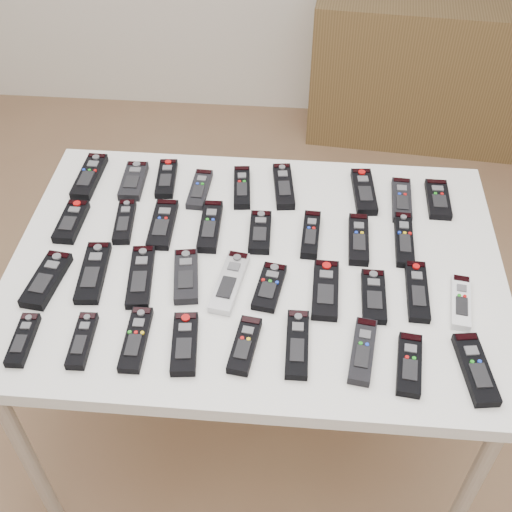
# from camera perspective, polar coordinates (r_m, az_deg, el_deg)

# --- Properties ---
(ground) EXTENTS (4.00, 4.00, 0.00)m
(ground) POSITION_cam_1_polar(r_m,az_deg,el_deg) (2.25, 2.42, -14.82)
(ground) COLOR brown
(ground) RESTS_ON ground
(table) EXTENTS (1.25, 0.88, 0.78)m
(table) POSITION_cam_1_polar(r_m,az_deg,el_deg) (1.67, 0.00, -1.89)
(table) COLOR white
(table) RESTS_ON ground
(sideboard) EXTENTS (1.47, 0.50, 0.72)m
(sideboard) POSITION_cam_1_polar(r_m,az_deg,el_deg) (3.41, 17.71, 15.05)
(sideboard) COLOR #513D20
(sideboard) RESTS_ON ground
(remote_0) EXTENTS (0.06, 0.20, 0.02)m
(remote_0) POSITION_cam_1_polar(r_m,az_deg,el_deg) (1.94, -14.58, 6.87)
(remote_0) COLOR black
(remote_0) RESTS_ON table
(remote_1) EXTENTS (0.07, 0.16, 0.02)m
(remote_1) POSITION_cam_1_polar(r_m,az_deg,el_deg) (1.89, -10.83, 6.57)
(remote_1) COLOR black
(remote_1) RESTS_ON table
(remote_2) EXTENTS (0.06, 0.17, 0.02)m
(remote_2) POSITION_cam_1_polar(r_m,az_deg,el_deg) (1.89, -7.97, 6.83)
(remote_2) COLOR black
(remote_2) RESTS_ON table
(remote_3) EXTENTS (0.06, 0.16, 0.02)m
(remote_3) POSITION_cam_1_polar(r_m,az_deg,el_deg) (1.84, -5.03, 5.93)
(remote_3) COLOR black
(remote_3) RESTS_ON table
(remote_4) EXTENTS (0.06, 0.18, 0.02)m
(remote_4) POSITION_cam_1_polar(r_m,az_deg,el_deg) (1.84, -1.25, 6.12)
(remote_4) COLOR black
(remote_4) RESTS_ON table
(remote_5) EXTENTS (0.07, 0.19, 0.02)m
(remote_5) POSITION_cam_1_polar(r_m,az_deg,el_deg) (1.84, 2.47, 6.22)
(remote_5) COLOR black
(remote_5) RESTS_ON table
(remote_6) EXTENTS (0.07, 0.19, 0.02)m
(remote_6) POSITION_cam_1_polar(r_m,az_deg,el_deg) (1.85, 9.57, 5.67)
(remote_6) COLOR black
(remote_6) RESTS_ON table
(remote_7) EXTENTS (0.06, 0.18, 0.02)m
(remote_7) POSITION_cam_1_polar(r_m,az_deg,el_deg) (1.84, 12.81, 4.88)
(remote_7) COLOR black
(remote_7) RESTS_ON table
(remote_8) EXTENTS (0.06, 0.16, 0.02)m
(remote_8) POSITION_cam_1_polar(r_m,az_deg,el_deg) (1.87, 15.88, 4.87)
(remote_8) COLOR black
(remote_8) RESTS_ON table
(remote_9) EXTENTS (0.06, 0.16, 0.02)m
(remote_9) POSITION_cam_1_polar(r_m,az_deg,el_deg) (1.79, -16.10, 2.95)
(remote_9) COLOR black
(remote_9) RESTS_ON table
(remote_10) EXTENTS (0.06, 0.17, 0.02)m
(remote_10) POSITION_cam_1_polar(r_m,az_deg,el_deg) (1.76, -11.61, 3.01)
(remote_10) COLOR black
(remote_10) RESTS_ON table
(remote_11) EXTENTS (0.06, 0.19, 0.02)m
(remote_11) POSITION_cam_1_polar(r_m,az_deg,el_deg) (1.74, -8.30, 2.81)
(remote_11) COLOR black
(remote_11) RESTS_ON table
(remote_12) EXTENTS (0.06, 0.19, 0.02)m
(remote_12) POSITION_cam_1_polar(r_m,az_deg,el_deg) (1.71, -4.10, 2.65)
(remote_12) COLOR black
(remote_12) RESTS_ON table
(remote_13) EXTENTS (0.06, 0.15, 0.02)m
(remote_13) POSITION_cam_1_polar(r_m,az_deg,el_deg) (1.69, 0.36, 2.14)
(remote_13) COLOR black
(remote_13) RESTS_ON table
(remote_14) EXTENTS (0.05, 0.17, 0.02)m
(remote_14) POSITION_cam_1_polar(r_m,az_deg,el_deg) (1.69, 4.89, 1.92)
(remote_14) COLOR black
(remote_14) RESTS_ON table
(remote_15) EXTENTS (0.05, 0.18, 0.02)m
(remote_15) POSITION_cam_1_polar(r_m,az_deg,el_deg) (1.69, 9.10, 1.48)
(remote_15) COLOR black
(remote_15) RESTS_ON table
(remote_16) EXTENTS (0.05, 0.19, 0.02)m
(remote_16) POSITION_cam_1_polar(r_m,az_deg,el_deg) (1.72, 13.02, 1.45)
(remote_16) COLOR black
(remote_16) RESTS_ON table
(remote_17) EXTENTS (0.08, 0.18, 0.02)m
(remote_17) POSITION_cam_1_polar(r_m,az_deg,el_deg) (1.65, -18.13, -2.02)
(remote_17) COLOR black
(remote_17) RESTS_ON table
(remote_18) EXTENTS (0.07, 0.20, 0.02)m
(remote_18) POSITION_cam_1_polar(r_m,az_deg,el_deg) (1.64, -14.27, -1.42)
(remote_18) COLOR black
(remote_18) RESTS_ON table
(remote_19) EXTENTS (0.08, 0.20, 0.02)m
(remote_19) POSITION_cam_1_polar(r_m,az_deg,el_deg) (1.61, -10.22, -1.80)
(remote_19) COLOR black
(remote_19) RESTS_ON table
(remote_20) EXTENTS (0.08, 0.18, 0.02)m
(remote_20) POSITION_cam_1_polar(r_m,az_deg,el_deg) (1.59, -6.24, -1.80)
(remote_20) COLOR black
(remote_20) RESTS_ON table
(remote_21) EXTENTS (0.08, 0.20, 0.02)m
(remote_21) POSITION_cam_1_polar(r_m,az_deg,el_deg) (1.57, -2.38, -2.33)
(remote_21) COLOR #B7B7BC
(remote_21) RESTS_ON table
(remote_22) EXTENTS (0.08, 0.15, 0.02)m
(remote_22) POSITION_cam_1_polar(r_m,az_deg,el_deg) (1.56, 1.19, -2.77)
(remote_22) COLOR black
(remote_22) RESTS_ON table
(remote_23) EXTENTS (0.07, 0.18, 0.02)m
(remote_23) POSITION_cam_1_polar(r_m,az_deg,el_deg) (1.56, 6.19, -3.00)
(remote_23) COLOR black
(remote_23) RESTS_ON table
(remote_24) EXTENTS (0.06, 0.16, 0.02)m
(remote_24) POSITION_cam_1_polar(r_m,az_deg,el_deg) (1.56, 10.41, -3.53)
(remote_24) COLOR black
(remote_24) RESTS_ON table
(remote_25) EXTENTS (0.05, 0.19, 0.02)m
(remote_25) POSITION_cam_1_polar(r_m,az_deg,el_deg) (1.60, 14.13, -3.04)
(remote_25) COLOR black
(remote_25) RESTS_ON table
(remote_26) EXTENTS (0.06, 0.17, 0.02)m
(remote_26) POSITION_cam_1_polar(r_m,az_deg,el_deg) (1.60, 17.73, -3.93)
(remote_26) COLOR silver
(remote_26) RESTS_ON table
(remote_27) EXTENTS (0.05, 0.14, 0.02)m
(remote_27) POSITION_cam_1_polar(r_m,az_deg,el_deg) (1.54, -20.01, -7.01)
(remote_27) COLOR black
(remote_27) RESTS_ON table
(remote_28) EXTENTS (0.05, 0.15, 0.02)m
(remote_28) POSITION_cam_1_polar(r_m,az_deg,el_deg) (1.50, -15.19, -7.25)
(remote_28) COLOR black
(remote_28) RESTS_ON table
(remote_29) EXTENTS (0.05, 0.18, 0.02)m
(remote_29) POSITION_cam_1_polar(r_m,az_deg,el_deg) (1.48, -10.62, -7.28)
(remote_29) COLOR black
(remote_29) RESTS_ON table
(remote_30) EXTENTS (0.07, 0.17, 0.02)m
(remote_30) POSITION_cam_1_polar(r_m,az_deg,el_deg) (1.45, -6.37, -7.74)
(remote_30) COLOR black
(remote_30) RESTS_ON table
(remote_31) EXTENTS (0.07, 0.16, 0.02)m
(remote_31) POSITION_cam_1_polar(r_m,az_deg,el_deg) (1.44, -1.02, -7.94)
(remote_31) COLOR black
(remote_31) RESTS_ON table
(remote_32) EXTENTS (0.05, 0.18, 0.02)m
(remote_32) POSITION_cam_1_polar(r_m,az_deg,el_deg) (1.45, 3.68, -7.81)
(remote_32) COLOR black
(remote_32) RESTS_ON table
(remote_33) EXTENTS (0.07, 0.18, 0.02)m
(remote_33) POSITION_cam_1_polar(r_m,az_deg,el_deg) (1.45, 9.46, -8.33)
(remote_33) COLOR black
(remote_33) RESTS_ON table
(remote_34) EXTENTS (0.07, 0.16, 0.02)m
(remote_34) POSITION_cam_1_polar(r_m,az_deg,el_deg) (1.45, 13.47, -9.36)
(remote_34) COLOR black
(remote_34) RESTS_ON table
(remote_35) EXTENTS (0.08, 0.19, 0.02)m
(remote_35) POSITION_cam_1_polar(r_m,az_deg,el_deg) (1.48, 18.93, -9.48)
(remote_35) COLOR black
(remote_35) RESTS_ON table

